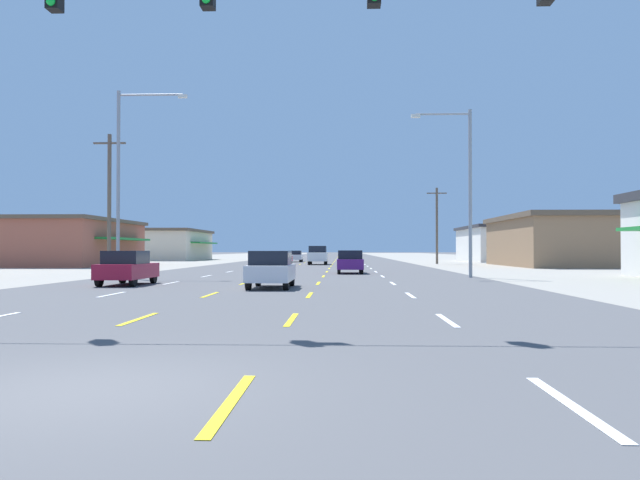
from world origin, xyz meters
TOP-DOWN VIEW (x-y plane):
  - ground_plane at (0.00, 66.00)m, footprint 572.00×572.00m
  - lot_apron_left at (-24.75, 66.00)m, footprint 28.00×440.00m
  - lot_apron_right at (24.75, 66.00)m, footprint 28.00×440.00m
  - lane_markings at (0.00, 104.50)m, footprint 10.64×227.60m
  - signal_span_wire at (0.04, 6.72)m, footprint 24.97×0.52m
  - hatchback_center_turn_nearest at (-0.06, 18.43)m, footprint 1.72×3.90m
  - hatchback_far_left_near at (-6.79, 20.36)m, footprint 1.72×3.90m
  - hatchback_inner_right_mid at (3.38, 34.19)m, footprint 1.72×3.90m
  - sedan_inner_left_midfar at (-3.53, 58.28)m, footprint 1.80×4.50m
  - suv_center_turn_far at (0.22, 58.30)m, footprint 1.98×4.90m
  - sedan_inner_left_farther at (-3.28, 72.17)m, footprint 1.80×4.50m
  - sedan_inner_right_farthest at (3.36, 82.79)m, footprint 1.80×4.50m
  - storefront_left_row_1 at (-24.93, 52.82)m, footprint 12.99×16.97m
  - storefront_left_row_2 at (-22.87, 85.54)m, footprint 9.91×17.64m
  - storefront_right_row_1 at (23.95, 53.35)m, footprint 10.89×17.45m
  - storefront_right_row_2 at (25.11, 76.89)m, footprint 11.40×16.99m
  - streetlight_left_row_0 at (-9.77, 28.23)m, footprint 4.12×0.26m
  - streetlight_right_row_0 at (9.83, 28.23)m, footprint 3.44×0.26m
  - utility_pole_left_row_0 at (-12.83, 33.80)m, footprint 2.20×0.26m
  - utility_pole_right_row_1 at (13.30, 61.47)m, footprint 2.20×0.26m

SIDE VIEW (x-z plane):
  - ground_plane at x=0.00m, z-range 0.00..0.00m
  - lot_apron_left at x=-24.75m, z-range 0.00..0.01m
  - lot_apron_right at x=24.75m, z-range 0.00..0.01m
  - lane_markings at x=0.00m, z-range 0.00..0.01m
  - sedan_inner_left_midfar at x=-3.53m, z-range 0.03..1.49m
  - sedan_inner_left_farther at x=-3.28m, z-range 0.03..1.49m
  - sedan_inner_right_farthest at x=3.36m, z-range 0.03..1.49m
  - hatchback_center_turn_nearest at x=-0.06m, z-range 0.01..1.55m
  - hatchback_far_left_near at x=-6.79m, z-range 0.01..1.55m
  - hatchback_inner_right_mid at x=3.38m, z-range 0.01..1.55m
  - suv_center_turn_far at x=0.22m, z-range 0.04..2.02m
  - storefront_left_row_1 at x=-24.93m, z-range 0.02..4.62m
  - storefront_left_row_2 at x=-22.87m, z-range 0.02..4.63m
  - storefront_right_row_2 at x=25.11m, z-range 0.02..4.78m
  - storefront_right_row_1 at x=23.95m, z-range 0.02..4.93m
  - utility_pole_right_row_1 at x=13.30m, z-range 0.19..8.64m
  - utility_pole_left_row_0 at x=-12.83m, z-range 0.19..9.57m
  - streetlight_right_row_0 at x=9.83m, z-range 0.69..10.27m
  - signal_span_wire at x=0.04m, z-range 0.84..10.29m
  - streetlight_left_row_0 at x=-9.77m, z-range 0.79..11.63m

